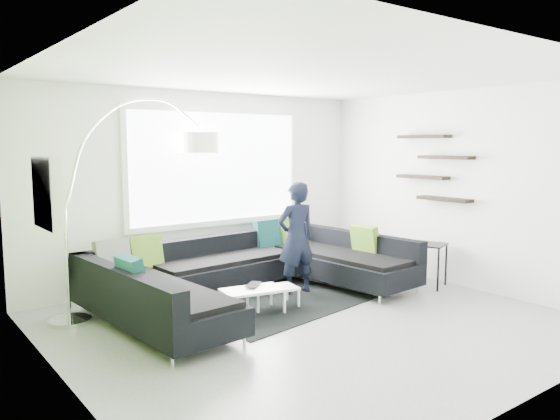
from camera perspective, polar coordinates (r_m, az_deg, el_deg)
The scene contains 9 objects.
ground at distance 6.42m, azimuth 3.54°, elevation -11.61°, with size 5.50×5.50×0.00m, color slate.
room_shell at distance 6.28m, azimuth 2.70°, elevation 4.81°, with size 5.54×5.04×2.82m.
sectional_sofa at distance 7.09m, azimuth -2.28°, elevation -6.67°, with size 4.12×2.73×0.85m.
rug at distance 7.14m, azimuth -0.82°, elevation -9.62°, with size 2.35×1.71×0.01m, color black.
coffee_table at distance 6.79m, azimuth -1.79°, elevation -9.21°, with size 0.94×0.55×0.31m, color white.
arc_lamp at distance 6.53m, azimuth -21.58°, elevation 0.08°, with size 2.47×1.10×2.63m, color white, non-canonical shape.
side_table at distance 8.15m, azimuth 15.19°, elevation -5.57°, with size 0.46×0.46×0.63m, color black.
person at distance 7.42m, azimuth 1.70°, elevation -2.96°, with size 0.60×0.44×1.53m, color black.
laptop at distance 6.74m, azimuth -2.47°, elevation -7.88°, with size 0.38×0.36×0.03m, color black.
Camera 1 is at (-3.98, -4.61, 2.03)m, focal length 35.00 mm.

